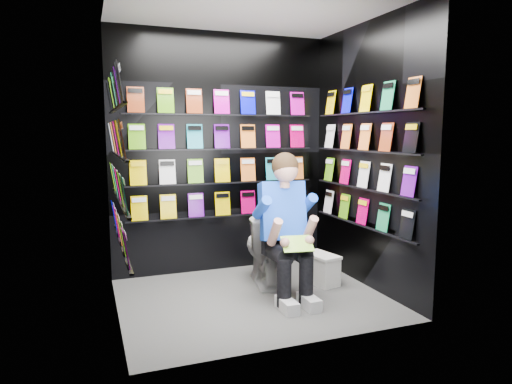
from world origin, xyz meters
name	(u,v)px	position (x,y,z in m)	size (l,w,h in m)	color
floor	(253,298)	(0.00, 0.00, 0.00)	(2.40, 2.40, 0.00)	#565554
ceiling	(252,7)	(0.00, 0.00, 2.60)	(2.40, 2.40, 0.00)	white
wall_back	(221,154)	(0.00, 1.00, 1.30)	(2.40, 0.04, 2.60)	black
wall_front	(302,166)	(0.00, -1.00, 1.30)	(2.40, 0.04, 2.60)	black
wall_left	(112,162)	(-1.20, 0.00, 1.30)	(0.04, 2.00, 2.60)	black
wall_right	(367,156)	(1.20, 0.00, 1.30)	(0.04, 2.00, 2.60)	black
comics_back	(222,153)	(0.00, 0.97, 1.31)	(2.10, 0.06, 1.37)	#BE0057
comics_left	(116,161)	(-1.17, 0.00, 1.31)	(0.06, 1.70, 1.37)	#BE0057
comics_right	(364,156)	(1.17, 0.00, 1.31)	(0.06, 1.70, 1.37)	#BE0057
toilet	(266,248)	(0.28, 0.37, 0.37)	(0.42, 0.75, 0.73)	white
longbox	(321,270)	(0.80, 0.16, 0.14)	(0.20, 0.37, 0.28)	white
longbox_lid	(321,255)	(0.80, 0.16, 0.29)	(0.22, 0.39, 0.03)	white
reader	(281,213)	(0.28, -0.01, 0.79)	(0.55, 0.81, 1.49)	blue
held_comic	(297,244)	(0.28, -0.36, 0.58)	(0.27, 0.01, 0.19)	#38B05C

